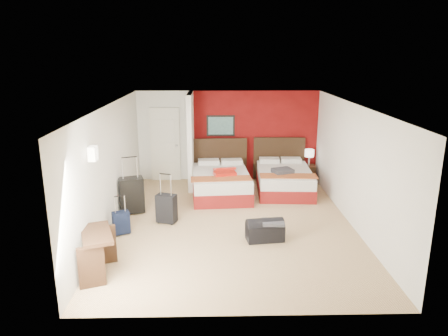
{
  "coord_description": "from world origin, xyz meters",
  "views": [
    {
      "loc": [
        -0.36,
        -8.29,
        3.52
      ],
      "look_at": [
        -0.16,
        0.8,
        1.0
      ],
      "focal_mm": 33.72,
      "sensor_mm": 36.0,
      "label": 1
    }
  ],
  "objects_px": {
    "bed_right": "(284,181)",
    "nightstand": "(308,174)",
    "suitcase_navy": "(121,224)",
    "red_suitcase_open": "(225,171)",
    "suitcase_black": "(132,196)",
    "suitcase_charcoal": "(167,210)",
    "bed_left": "(221,183)",
    "duffel_bag": "(265,231)",
    "table_lamp": "(309,157)",
    "desk": "(98,254)"
  },
  "relations": [
    {
      "from": "bed_left",
      "to": "suitcase_navy",
      "type": "xyz_separation_m",
      "value": [
        -2.01,
        -2.36,
        -0.08
      ]
    },
    {
      "from": "table_lamp",
      "to": "suitcase_navy",
      "type": "xyz_separation_m",
      "value": [
        -4.46,
        -3.35,
        -0.5
      ]
    },
    {
      "from": "bed_left",
      "to": "bed_right",
      "type": "relative_size",
      "value": 1.03
    },
    {
      "from": "duffel_bag",
      "to": "desk",
      "type": "height_order",
      "value": "desk"
    },
    {
      "from": "red_suitcase_open",
      "to": "suitcase_black",
      "type": "xyz_separation_m",
      "value": [
        -2.11,
        -1.11,
        -0.25
      ]
    },
    {
      "from": "bed_left",
      "to": "desk",
      "type": "relative_size",
      "value": 2.24
    },
    {
      "from": "red_suitcase_open",
      "to": "suitcase_navy",
      "type": "distance_m",
      "value": 3.12
    },
    {
      "from": "desk",
      "to": "suitcase_navy",
      "type": "bearing_deg",
      "value": 69.05
    },
    {
      "from": "suitcase_charcoal",
      "to": "suitcase_navy",
      "type": "xyz_separation_m",
      "value": [
        -0.84,
        -0.57,
        -0.08
      ]
    },
    {
      "from": "red_suitcase_open",
      "to": "table_lamp",
      "type": "distance_m",
      "value": 2.59
    },
    {
      "from": "bed_right",
      "to": "nightstand",
      "type": "relative_size",
      "value": 3.92
    },
    {
      "from": "suitcase_charcoal",
      "to": "desk",
      "type": "relative_size",
      "value": 0.66
    },
    {
      "from": "nightstand",
      "to": "suitcase_navy",
      "type": "xyz_separation_m",
      "value": [
        -4.46,
        -3.35,
        -0.02
      ]
    },
    {
      "from": "red_suitcase_open",
      "to": "duffel_bag",
      "type": "distance_m",
      "value": 2.72
    },
    {
      "from": "suitcase_navy",
      "to": "red_suitcase_open",
      "type": "bearing_deg",
      "value": 21.74
    },
    {
      "from": "suitcase_black",
      "to": "suitcase_charcoal",
      "type": "height_order",
      "value": "suitcase_black"
    },
    {
      "from": "nightstand",
      "to": "duffel_bag",
      "type": "bearing_deg",
      "value": -108.22
    },
    {
      "from": "bed_right",
      "to": "suitcase_black",
      "type": "height_order",
      "value": "suitcase_black"
    },
    {
      "from": "suitcase_navy",
      "to": "desk",
      "type": "distance_m",
      "value": 1.58
    },
    {
      "from": "suitcase_navy",
      "to": "suitcase_charcoal",
      "type": "bearing_deg",
      "value": 8.98
    },
    {
      "from": "suitcase_navy",
      "to": "desk",
      "type": "xyz_separation_m",
      "value": [
        -0.03,
        -1.57,
        0.15
      ]
    },
    {
      "from": "bed_left",
      "to": "suitcase_navy",
      "type": "relative_size",
      "value": 4.5
    },
    {
      "from": "red_suitcase_open",
      "to": "suitcase_navy",
      "type": "relative_size",
      "value": 1.62
    },
    {
      "from": "bed_right",
      "to": "desk",
      "type": "distance_m",
      "value": 5.57
    },
    {
      "from": "desk",
      "to": "red_suitcase_open",
      "type": "bearing_deg",
      "value": 40.95
    },
    {
      "from": "nightstand",
      "to": "bed_left",
      "type": "bearing_deg",
      "value": -152.14
    },
    {
      "from": "nightstand",
      "to": "suitcase_black",
      "type": "relative_size",
      "value": 0.62
    },
    {
      "from": "bed_right",
      "to": "suitcase_black",
      "type": "xyz_separation_m",
      "value": [
        -3.67,
        -1.44,
        0.11
      ]
    },
    {
      "from": "nightstand",
      "to": "table_lamp",
      "type": "relative_size",
      "value": 1.11
    },
    {
      "from": "suitcase_black",
      "to": "desk",
      "type": "bearing_deg",
      "value": -108.81
    },
    {
      "from": "duffel_bag",
      "to": "suitcase_navy",
      "type": "bearing_deg",
      "value": 165.76
    },
    {
      "from": "red_suitcase_open",
      "to": "duffel_bag",
      "type": "height_order",
      "value": "red_suitcase_open"
    },
    {
      "from": "table_lamp",
      "to": "duffel_bag",
      "type": "xyz_separation_m",
      "value": [
        -1.63,
        -3.67,
        -0.54
      ]
    },
    {
      "from": "suitcase_black",
      "to": "suitcase_navy",
      "type": "height_order",
      "value": "suitcase_black"
    },
    {
      "from": "red_suitcase_open",
      "to": "desk",
      "type": "bearing_deg",
      "value": -130.82
    },
    {
      "from": "suitcase_charcoal",
      "to": "duffel_bag",
      "type": "distance_m",
      "value": 2.18
    },
    {
      "from": "bed_right",
      "to": "duffel_bag",
      "type": "relative_size",
      "value": 2.74
    },
    {
      "from": "suitcase_black",
      "to": "suitcase_navy",
      "type": "distance_m",
      "value": 1.16
    },
    {
      "from": "nightstand",
      "to": "suitcase_black",
      "type": "bearing_deg",
      "value": -147.97
    },
    {
      "from": "suitcase_charcoal",
      "to": "desk",
      "type": "height_order",
      "value": "desk"
    },
    {
      "from": "red_suitcase_open",
      "to": "duffel_bag",
      "type": "xyz_separation_m",
      "value": [
        0.72,
        -2.58,
        -0.47
      ]
    },
    {
      "from": "bed_left",
      "to": "nightstand",
      "type": "xyz_separation_m",
      "value": [
        2.45,
        0.99,
        -0.05
      ]
    },
    {
      "from": "bed_right",
      "to": "red_suitcase_open",
      "type": "bearing_deg",
      "value": -164.85
    },
    {
      "from": "bed_left",
      "to": "table_lamp",
      "type": "xyz_separation_m",
      "value": [
        2.45,
        0.99,
        0.42
      ]
    },
    {
      "from": "bed_right",
      "to": "red_suitcase_open",
      "type": "xyz_separation_m",
      "value": [
        -1.55,
        -0.34,
        0.36
      ]
    },
    {
      "from": "table_lamp",
      "to": "suitcase_black",
      "type": "relative_size",
      "value": 0.56
    },
    {
      "from": "bed_right",
      "to": "suitcase_charcoal",
      "type": "distance_m",
      "value": 3.48
    },
    {
      "from": "nightstand",
      "to": "desk",
      "type": "xyz_separation_m",
      "value": [
        -4.49,
        -4.93,
        0.13
      ]
    },
    {
      "from": "suitcase_charcoal",
      "to": "duffel_bag",
      "type": "bearing_deg",
      "value": -4.81
    },
    {
      "from": "nightstand",
      "to": "suitcase_charcoal",
      "type": "xyz_separation_m",
      "value": [
        -3.62,
        -2.78,
        0.05
      ]
    }
  ]
}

